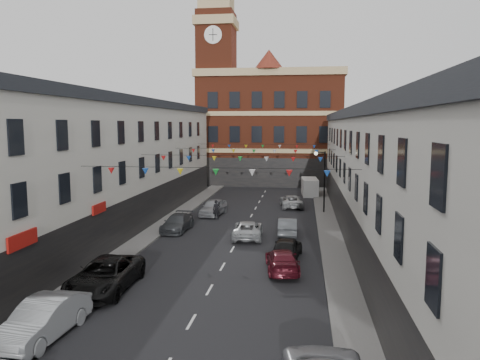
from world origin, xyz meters
The scene contains 20 objects.
ground centered at (0.00, 0.00, 0.00)m, with size 160.00×160.00×0.00m, color black.
pavement_left centered at (-6.90, 2.00, 0.07)m, with size 1.80×64.00×0.15m, color #605E5B.
pavement_right centered at (6.90, 2.00, 0.07)m, with size 1.80×64.00×0.15m, color #605E5B.
terrace_left centered at (-11.78, 1.00, 5.35)m, with size 8.40×56.00×10.70m.
terrace_right centered at (11.78, 1.00, 4.85)m, with size 8.40×56.00×9.70m.
civic_building centered at (0.00, 37.95, 8.14)m, with size 20.60×13.30×18.50m.
clock_tower centered at (-7.50, 35.00, 14.93)m, with size 5.60×5.60×30.00m.
distant_hill centered at (-4.00, 62.00, 5.00)m, with size 40.00×14.00×10.00m, color #2E4A22.
street_lamp centered at (6.55, 14.00, 3.90)m, with size 1.10×0.36×6.00m.
car_left_b centered at (-5.50, -14.35, 0.80)m, with size 1.68×4.83×1.59m, color #A2A6AA.
car_left_c centered at (-5.33, -8.79, 0.81)m, with size 2.70×5.86×1.63m, color black.
car_left_d centered at (-5.23, 4.92, 0.66)m, with size 1.85×4.56×1.32m, color #393D40.
car_left_e centered at (-3.60, 11.80, 0.77)m, with size 1.81×4.49×1.53m, color #919399.
car_right_c centered at (3.60, -4.36, 0.65)m, with size 1.81×4.45×1.29m, color #54101C.
car_right_d centered at (3.79, -1.78, 0.71)m, with size 1.67×4.16×1.42m, color black.
car_right_e centered at (3.60, 4.82, 0.68)m, with size 1.43×4.10×1.35m, color #4F5357.
car_right_f centered at (3.60, 16.99, 0.64)m, with size 2.13×4.63×1.29m, color #A7AAAB.
moving_car centered at (0.66, 3.42, 0.65)m, with size 2.16×4.67×1.30m, color #AFB3B7.
white_van centered at (5.60, 25.61, 1.02)m, with size 1.78×4.62×2.04m, color white.
pedestrian centered at (-2.93, 9.74, 0.89)m, with size 0.65×0.43×1.79m, color black.
Camera 1 is at (4.71, -31.03, 8.57)m, focal length 35.00 mm.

